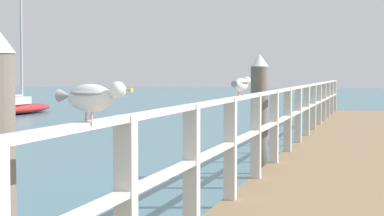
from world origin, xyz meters
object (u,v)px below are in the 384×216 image
(seagull_background, at_px, (241,84))
(boat_3, at_px, (18,107))
(dock_piling_far, at_px, (259,116))
(seagull_foreground, at_px, (92,96))

(seagull_background, relative_size, boat_3, 0.10)
(seagull_background, bearing_deg, boat_3, 135.06)
(dock_piling_far, distance_m, boat_3, 19.88)
(dock_piling_far, height_order, seagull_foreground, dock_piling_far)
(seagull_background, xyz_separation_m, boat_3, (-12.96, 18.94, -1.30))
(dock_piling_far, bearing_deg, seagull_background, -83.88)
(seagull_foreground, distance_m, boat_3, 26.66)
(seagull_background, bearing_deg, seagull_foreground, -79.23)
(dock_piling_far, distance_m, seagull_background, 3.62)
(seagull_foreground, distance_m, seagull_background, 4.32)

